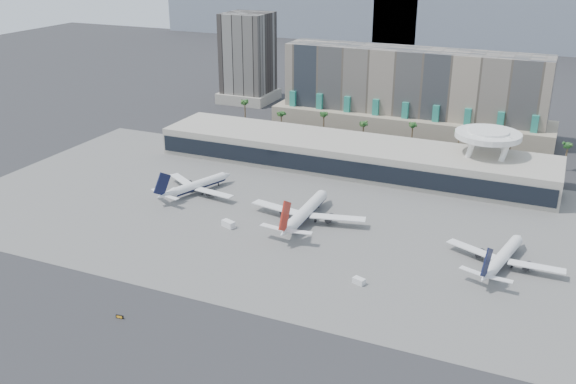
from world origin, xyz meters
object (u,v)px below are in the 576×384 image
at_px(service_vehicle_a, 228,224).
at_px(taxiway_sign, 120,317).
at_px(airliner_centre, 306,211).
at_px(airliner_left, 196,185).
at_px(airliner_right, 503,257).
at_px(service_vehicle_b, 359,281).

xyz_separation_m(service_vehicle_a, taxiway_sign, (1.03, -61.64, -0.67)).
xyz_separation_m(airliner_centre, service_vehicle_a, (-22.68, -15.05, -2.68)).
relative_size(airliner_left, service_vehicle_a, 7.49).
height_order(airliner_right, service_vehicle_a, airliner_right).
relative_size(service_vehicle_a, service_vehicle_b, 1.35).
relative_size(airliner_centre, taxiway_sign, 19.82).
height_order(airliner_left, airliner_right, airliner_right).
height_order(service_vehicle_a, service_vehicle_b, service_vehicle_a).
bearing_deg(airliner_left, airliner_centre, 11.51).
bearing_deg(airliner_right, service_vehicle_a, -162.90).
bearing_deg(service_vehicle_a, airliner_left, 159.88).
bearing_deg(taxiway_sign, airliner_left, 102.24).
height_order(airliner_centre, service_vehicle_b, airliner_centre).
height_order(airliner_left, airliner_centre, airliner_centre).
relative_size(airliner_left, taxiway_sign, 16.10).
relative_size(airliner_centre, service_vehicle_a, 9.22).
distance_m(airliner_right, service_vehicle_a, 90.47).
distance_m(airliner_centre, service_vehicle_a, 27.35).
bearing_deg(service_vehicle_a, service_vehicle_b, 0.69).
xyz_separation_m(service_vehicle_a, service_vehicle_b, (53.35, -18.93, -0.26)).
height_order(airliner_left, taxiway_sign, airliner_left).
xyz_separation_m(airliner_right, taxiway_sign, (-89.00, -70.34, -2.79)).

